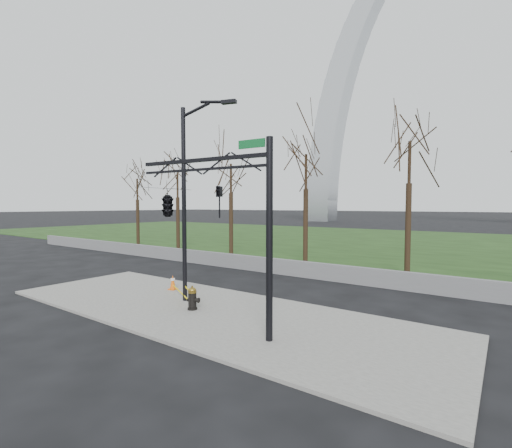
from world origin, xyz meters
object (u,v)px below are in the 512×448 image
Objects in this scene: fire_hydrant at (193,299)px; traffic_signal_mast at (184,202)px; traffic_cone at (173,282)px; street_light at (189,189)px.

fire_hydrant is 0.15× the size of traffic_signal_mast.
traffic_cone is 0.08× the size of street_light.
fire_hydrant is at bearing -29.54° from traffic_cone.
traffic_cone is at bearing 138.44° from street_light.
traffic_signal_mast reaches higher than traffic_cone.
traffic_cone is at bearing 136.73° from fire_hydrant.
traffic_cone is 0.11× the size of traffic_signal_mast.
traffic_signal_mast is (3.93, -2.91, 3.71)m from traffic_cone.
traffic_signal_mast is at bearing -64.62° from street_light.
street_light is (2.11, -0.94, 4.26)m from traffic_cone.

